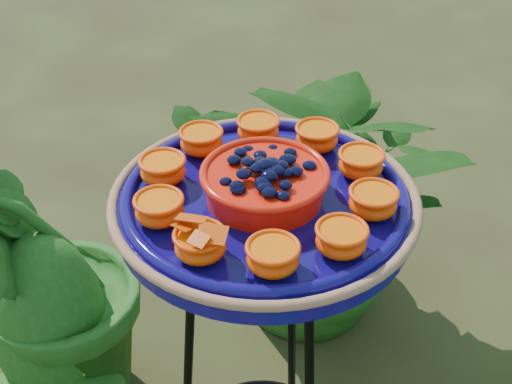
# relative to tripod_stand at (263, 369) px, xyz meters

# --- Properties ---
(tripod_stand) EXTENTS (0.43, 0.43, 0.91)m
(tripod_stand) POSITION_rel_tripod_stand_xyz_m (0.00, 0.00, 0.00)
(tripod_stand) COLOR black
(tripod_stand) RESTS_ON ground
(feeder_dish) EXTENTS (0.61, 0.61, 0.11)m
(feeder_dish) POSITION_rel_tripod_stand_xyz_m (0.00, -0.00, 0.40)
(feeder_dish) COLOR #0E075A
(feeder_dish) RESTS_ON tripod_stand
(shrub_back_left) EXTENTS (0.99, 0.93, 0.88)m
(shrub_back_left) POSITION_rel_tripod_stand_xyz_m (-0.43, 0.63, -0.11)
(shrub_back_left) COLOR #1D4412
(shrub_back_left) RESTS_ON ground
(shrub_front_left) EXTENTS (0.47, 0.55, 0.88)m
(shrub_front_left) POSITION_rel_tripod_stand_xyz_m (-0.61, -0.16, -0.11)
(shrub_front_left) COLOR #1D4412
(shrub_front_left) RESTS_ON ground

